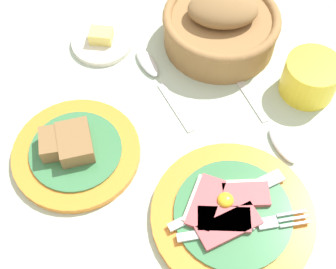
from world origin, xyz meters
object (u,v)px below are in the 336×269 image
(teaspoon_by_saucer, at_px, (154,74))
(teaspoon_near_cup, at_px, (274,132))
(bread_basket, at_px, (221,25))
(butter_dish, at_px, (102,41))
(breakfast_plate, at_px, (231,214))
(sugar_cup, at_px, (311,77))
(bread_plate, at_px, (74,150))

(teaspoon_by_saucer, bearing_deg, teaspoon_near_cup, -149.44)
(bread_basket, height_order, teaspoon_near_cup, bread_basket)
(bread_basket, relative_size, teaspoon_by_saucer, 1.35)
(bread_basket, relative_size, butter_dish, 1.85)
(butter_dish, height_order, teaspoon_near_cup, butter_dish)
(breakfast_plate, xyz_separation_m, teaspoon_near_cup, (0.03, 0.16, -0.00))
(sugar_cup, relative_size, bread_basket, 0.44)
(bread_basket, height_order, teaspoon_by_saucer, bread_basket)
(sugar_cup, bearing_deg, bread_plate, -143.54)
(bread_plate, xyz_separation_m, teaspoon_by_saucer, (0.07, 0.19, -0.01))
(bread_basket, distance_m, teaspoon_near_cup, 0.21)
(breakfast_plate, bearing_deg, bread_plate, 174.18)
(breakfast_plate, height_order, teaspoon_near_cup, breakfast_plate)
(butter_dish, relative_size, teaspoon_by_saucer, 0.73)
(bread_plate, bearing_deg, breakfast_plate, -5.82)
(sugar_cup, relative_size, butter_dish, 0.82)
(bread_plate, relative_size, bread_basket, 0.96)
(breakfast_plate, height_order, butter_dish, same)
(bread_plate, height_order, teaspoon_near_cup, bread_plate)
(teaspoon_by_saucer, bearing_deg, bread_basket, -83.58)
(bread_basket, bearing_deg, butter_dish, -160.99)
(bread_plate, distance_m, teaspoon_by_saucer, 0.20)
(bread_plate, bearing_deg, butter_dish, 101.94)
(sugar_cup, height_order, butter_dish, sugar_cup)
(bread_basket, relative_size, teaspoon_near_cup, 1.29)
(breakfast_plate, xyz_separation_m, bread_plate, (-0.25, 0.03, 0.00))
(breakfast_plate, xyz_separation_m, sugar_cup, (0.07, 0.26, 0.03))
(sugar_cup, xyz_separation_m, bread_basket, (-0.17, 0.06, 0.01))
(breakfast_plate, height_order, bread_basket, bread_basket)
(breakfast_plate, distance_m, sugar_cup, 0.27)
(breakfast_plate, relative_size, teaspoon_by_saucer, 1.54)
(breakfast_plate, distance_m, teaspoon_by_saucer, 0.28)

